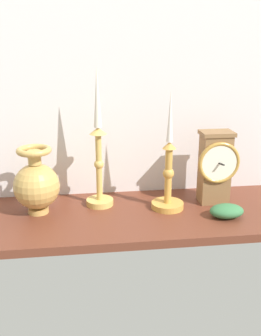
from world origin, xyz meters
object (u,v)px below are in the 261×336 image
at_px(candlestick_tall_left, 99,156).
at_px(candlestick_tall_center, 168,179).
at_px(brass_vase_bulbous, 36,184).
at_px(mantel_clock, 215,166).

xyz_separation_m(candlestick_tall_left, candlestick_tall_center, (0.20, -0.05, -0.06)).
bearing_deg(brass_vase_bulbous, mantel_clock, 1.13).
distance_m(mantel_clock, candlestick_tall_left, 0.36).
relative_size(mantel_clock, candlestick_tall_left, 0.54).
xyz_separation_m(mantel_clock, candlestick_tall_left, (-0.36, 0.03, 0.04)).
height_order(candlestick_tall_center, brass_vase_bulbous, candlestick_tall_center).
bearing_deg(mantel_clock, candlestick_tall_center, -170.03).
height_order(candlestick_tall_left, candlestick_tall_center, candlestick_tall_left).
bearing_deg(brass_vase_bulbous, candlestick_tall_center, -2.41).
distance_m(candlestick_tall_left, candlestick_tall_center, 0.22).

